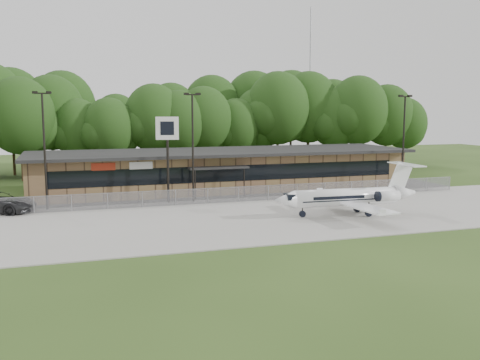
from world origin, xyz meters
name	(u,v)px	position (x,y,z in m)	size (l,w,h in m)	color
ground	(321,238)	(0.00, 0.00, 0.00)	(160.00, 160.00, 0.00)	#2C4418
apron	(276,215)	(0.00, 8.00, 0.04)	(64.00, 18.00, 0.08)	#9E9B93
parking_lot	(234,195)	(0.00, 19.50, 0.03)	(50.00, 9.00, 0.06)	#383835
terminal	(222,169)	(0.00, 23.94, 2.18)	(41.00, 11.65, 4.30)	brown
fence	(249,194)	(0.00, 15.00, 0.78)	(46.00, 0.04, 1.52)	gray
treeline	(186,118)	(0.00, 42.00, 7.50)	(72.00, 12.00, 15.00)	#183210
radio_mast	(310,86)	(22.00, 48.00, 12.50)	(0.20, 0.20, 25.00)	gray
light_pole_left	(44,142)	(-18.00, 16.50, 5.98)	(1.55, 0.30, 10.23)	black
light_pole_mid	(193,139)	(-5.00, 16.50, 5.98)	(1.55, 0.30, 10.23)	black
light_pole_right	(404,135)	(18.00, 16.50, 5.98)	(1.55, 0.30, 10.23)	black
business_jet	(350,198)	(5.71, 6.03, 1.53)	(12.72, 11.32, 4.29)	white
pole_sign	(167,137)	(-7.32, 16.80, 6.15)	(2.11, 0.65, 8.04)	black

